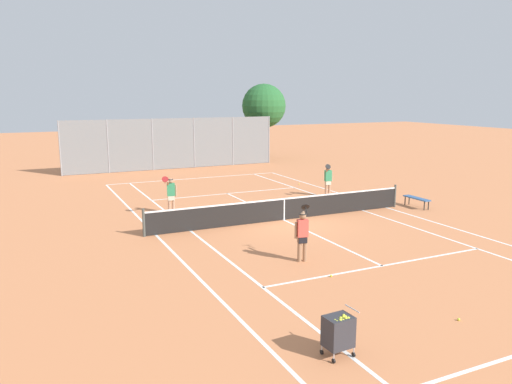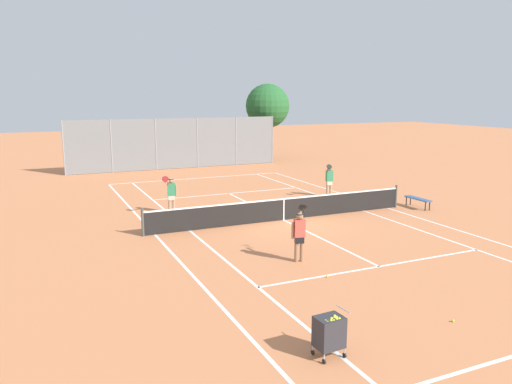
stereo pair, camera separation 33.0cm
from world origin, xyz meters
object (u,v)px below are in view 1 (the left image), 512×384
object	(u,v)px
player_far_right	(328,179)
courtside_bench	(417,199)
player_near_side	(302,233)
tree_behind_left	(263,108)
ball_cart	(338,331)
loose_tennis_ball_3	(201,207)
loose_tennis_ball_0	(331,276)
loose_tennis_ball_2	(299,184)
loose_tennis_ball_4	(346,200)
tennis_net	(284,208)
player_far_left	(171,193)
loose_tennis_ball_1	(459,319)

from	to	relation	value
player_far_right	courtside_bench	world-z (taller)	player_far_right
player_near_side	tree_behind_left	size ratio (longest dim) A/B	0.29
ball_cart	loose_tennis_ball_3	world-z (taller)	ball_cart
loose_tennis_ball_0	loose_tennis_ball_2	distance (m)	15.23
loose_tennis_ball_2	tree_behind_left	size ratio (longest dim) A/B	0.01
loose_tennis_ball_4	tree_behind_left	xyz separation A→B (m)	(3.48, 16.57, 4.17)
loose_tennis_ball_0	loose_tennis_ball_3	distance (m)	10.32
loose_tennis_ball_3	courtside_bench	distance (m)	10.21
ball_cart	courtside_bench	xyz separation A→B (m)	(11.18, 9.83, -0.12)
player_near_side	player_far_right	size ratio (longest dim) A/B	1.00
tennis_net	loose_tennis_ball_2	xyz separation A→B (m)	(4.85, 7.10, -0.48)
ball_cart	player_far_right	bearing A→B (deg)	57.43
player_far_left	tree_behind_left	bearing A→B (deg)	51.91
ball_cart	loose_tennis_ball_2	size ratio (longest dim) A/B	14.58
tennis_net	player_far_left	xyz separation A→B (m)	(-4.00, 3.15, 0.42)
player_far_left	loose_tennis_ball_1	bearing A→B (deg)	-76.78
player_far_left	loose_tennis_ball_0	size ratio (longest dim) A/B	26.88
tennis_net	player_near_side	bearing A→B (deg)	-112.29
loose_tennis_ball_0	loose_tennis_ball_1	distance (m)	3.87
loose_tennis_ball_2	tree_behind_left	world-z (taller)	tree_behind_left
loose_tennis_ball_1	tennis_net	bearing A→B (deg)	85.19
courtside_bench	tree_behind_left	size ratio (longest dim) A/B	0.25
player_near_side	loose_tennis_ball_3	xyz separation A→B (m)	(-0.40, 8.73, -0.89)
tennis_net	loose_tennis_ball_2	world-z (taller)	tennis_net
player_far_left	loose_tennis_ball_2	xyz separation A→B (m)	(8.85, 3.95, -0.89)
player_far_right	courtside_bench	distance (m)	4.64
player_far_right	tree_behind_left	bearing A→B (deg)	76.41
loose_tennis_ball_0	loose_tennis_ball_3	xyz separation A→B (m)	(-0.46, 10.31, 0.00)
tennis_net	loose_tennis_ball_4	xyz separation A→B (m)	(4.64, 2.05, -0.48)
ball_cart	player_far_right	size ratio (longest dim) A/B	0.54
player_near_side	tree_behind_left	xyz separation A→B (m)	(10.15, 23.57, 3.28)
tree_behind_left	player_near_side	bearing A→B (deg)	-113.30
loose_tennis_ball_0	tennis_net	bearing A→B (deg)	73.22
courtside_bench	tree_behind_left	world-z (taller)	tree_behind_left
loose_tennis_ball_4	tennis_net	bearing A→B (deg)	-156.14
player_near_side	loose_tennis_ball_1	world-z (taller)	player_near_side
loose_tennis_ball_2	loose_tennis_ball_3	distance (m)	7.99
player_far_left	player_far_right	bearing A→B (deg)	1.93
tennis_net	courtside_bench	xyz separation A→B (m)	(6.83, -0.52, -0.10)
loose_tennis_ball_4	courtside_bench	world-z (taller)	courtside_bench
loose_tennis_ball_3	tree_behind_left	xyz separation A→B (m)	(10.54, 14.84, 4.17)
loose_tennis_ball_0	courtside_bench	xyz separation A→B (m)	(8.79, 6.01, 0.38)
loose_tennis_ball_4	loose_tennis_ball_0	bearing A→B (deg)	-127.62
courtside_bench	player_far_left	bearing A→B (deg)	161.28
courtside_bench	tree_behind_left	xyz separation A→B (m)	(1.29, 19.14, 3.80)
ball_cart	player_far_left	bearing A→B (deg)	88.51
player_far_right	loose_tennis_ball_3	distance (m)	6.94
player_far_right	loose_tennis_ball_2	bearing A→B (deg)	83.81
loose_tennis_ball_0	loose_tennis_ball_1	bearing A→B (deg)	-73.35
player_far_left	loose_tennis_ball_4	bearing A→B (deg)	-7.25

